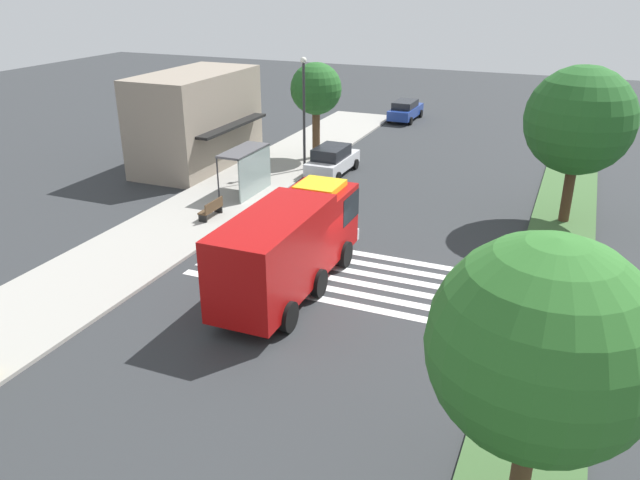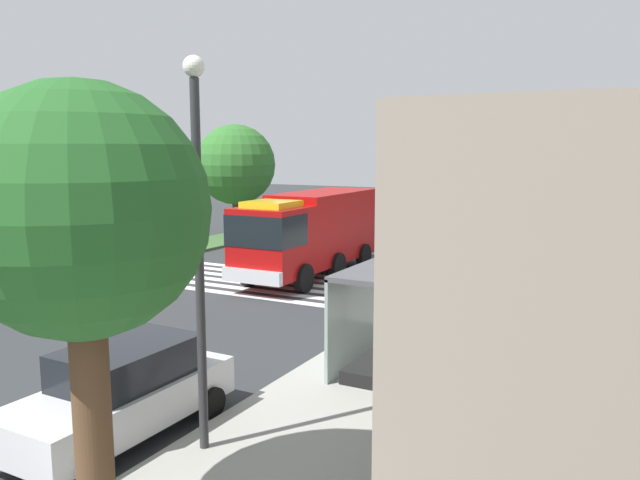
{
  "view_description": "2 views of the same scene",
  "coord_description": "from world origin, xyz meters",
  "px_view_note": "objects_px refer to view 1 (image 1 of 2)",
  "views": [
    {
      "loc": [
        -21.57,
        -8.14,
        11.37
      ],
      "look_at": [
        -0.55,
        0.67,
        1.61
      ],
      "focal_mm": 35.05,
      "sensor_mm": 36.0,
      "label": 1
    },
    {
      "loc": [
        20.93,
        13.98,
        5.4
      ],
      "look_at": [
        -2.49,
        1.53,
        1.52
      ],
      "focal_mm": 35.36,
      "sensor_mm": 36.0,
      "label": 2
    }
  ],
  "objects_px": {
    "bus_stop_shelter": "(249,163)",
    "street_lamp": "(304,105)",
    "bench_near_shelter": "(212,209)",
    "median_tree_west": "(580,121)",
    "parked_car_mid": "(332,160)",
    "median_tree_far_west": "(542,347)",
    "parked_car_east": "(405,110)",
    "sidewalk_tree_center": "(316,90)",
    "fire_truck": "(292,240)"
  },
  "relations": [
    {
      "from": "fire_truck",
      "to": "bench_near_shelter",
      "type": "xyz_separation_m",
      "value": [
        5.0,
        6.79,
        -1.4
      ]
    },
    {
      "from": "bus_stop_shelter",
      "to": "street_lamp",
      "type": "relative_size",
      "value": 0.52
    },
    {
      "from": "median_tree_far_west",
      "to": "fire_truck",
      "type": "bearing_deg",
      "value": 49.29
    },
    {
      "from": "sidewalk_tree_center",
      "to": "fire_truck",
      "type": "bearing_deg",
      "value": -159.79
    },
    {
      "from": "bench_near_shelter",
      "to": "sidewalk_tree_center",
      "type": "xyz_separation_m",
      "value": [
        12.19,
        -0.46,
        3.96
      ]
    },
    {
      "from": "bench_near_shelter",
      "to": "fire_truck",
      "type": "bearing_deg",
      "value": -126.37
    },
    {
      "from": "fire_truck",
      "to": "parked_car_mid",
      "type": "distance_m",
      "value": 15.14
    },
    {
      "from": "street_lamp",
      "to": "median_tree_far_west",
      "type": "xyz_separation_m",
      "value": [
        -22.52,
        -15.36,
        0.33
      ]
    },
    {
      "from": "median_tree_far_west",
      "to": "parked_car_east",
      "type": "bearing_deg",
      "value": 19.1
    },
    {
      "from": "parked_car_mid",
      "to": "median_tree_west",
      "type": "distance_m",
      "value": 14.54
    },
    {
      "from": "median_tree_far_west",
      "to": "median_tree_west",
      "type": "xyz_separation_m",
      "value": [
        19.47,
        0.0,
        0.66
      ]
    },
    {
      "from": "fire_truck",
      "to": "sidewalk_tree_center",
      "type": "xyz_separation_m",
      "value": [
        17.19,
        6.33,
        2.57
      ]
    },
    {
      "from": "parked_car_east",
      "to": "sidewalk_tree_center",
      "type": "height_order",
      "value": "sidewalk_tree_center"
    },
    {
      "from": "bus_stop_shelter",
      "to": "median_tree_far_west",
      "type": "bearing_deg",
      "value": -136.54
    },
    {
      "from": "parked_car_mid",
      "to": "sidewalk_tree_center",
      "type": "distance_m",
      "value": 5.03
    },
    {
      "from": "bench_near_shelter",
      "to": "street_lamp",
      "type": "relative_size",
      "value": 0.24
    },
    {
      "from": "parked_car_mid",
      "to": "street_lamp",
      "type": "distance_m",
      "value": 3.67
    },
    {
      "from": "bench_near_shelter",
      "to": "median_tree_west",
      "type": "relative_size",
      "value": 0.21
    },
    {
      "from": "parked_car_mid",
      "to": "sidewalk_tree_center",
      "type": "xyz_separation_m",
      "value": [
        2.66,
        2.2,
        3.66
      ]
    },
    {
      "from": "sidewalk_tree_center",
      "to": "median_tree_far_west",
      "type": "height_order",
      "value": "median_tree_far_west"
    },
    {
      "from": "sidewalk_tree_center",
      "to": "median_tree_west",
      "type": "xyz_separation_m",
      "value": [
        -5.84,
        -15.76,
        0.52
      ]
    },
    {
      "from": "fire_truck",
      "to": "bus_stop_shelter",
      "type": "xyz_separation_m",
      "value": [
        9.0,
        6.79,
        -0.1
      ]
    },
    {
      "from": "parked_car_mid",
      "to": "median_tree_far_west",
      "type": "relative_size",
      "value": 0.68
    },
    {
      "from": "parked_car_east",
      "to": "median_tree_far_west",
      "type": "bearing_deg",
      "value": -160.17
    },
    {
      "from": "street_lamp",
      "to": "sidewalk_tree_center",
      "type": "height_order",
      "value": "street_lamp"
    },
    {
      "from": "parked_car_east",
      "to": "bench_near_shelter",
      "type": "xyz_separation_m",
      "value": [
        -26.04,
        2.66,
        -0.27
      ]
    },
    {
      "from": "bench_near_shelter",
      "to": "median_tree_west",
      "type": "height_order",
      "value": "median_tree_west"
    },
    {
      "from": "street_lamp",
      "to": "median_tree_far_west",
      "type": "bearing_deg",
      "value": -145.71
    },
    {
      "from": "fire_truck",
      "to": "bus_stop_shelter",
      "type": "relative_size",
      "value": 2.54
    },
    {
      "from": "median_tree_west",
      "to": "parked_car_east",
      "type": "bearing_deg",
      "value": 34.54
    },
    {
      "from": "fire_truck",
      "to": "median_tree_far_west",
      "type": "xyz_separation_m",
      "value": [
        -8.11,
        -9.43,
        2.43
      ]
    },
    {
      "from": "parked_car_east",
      "to": "street_lamp",
      "type": "bearing_deg",
      "value": 174.57
    },
    {
      "from": "parked_car_mid",
      "to": "bench_near_shelter",
      "type": "bearing_deg",
      "value": 165.1
    },
    {
      "from": "parked_car_east",
      "to": "bench_near_shelter",
      "type": "relative_size",
      "value": 3.0
    },
    {
      "from": "median_tree_west",
      "to": "bus_stop_shelter",
      "type": "bearing_deg",
      "value": 98.25
    },
    {
      "from": "fire_truck",
      "to": "street_lamp",
      "type": "relative_size",
      "value": 1.32
    },
    {
      "from": "bus_stop_shelter",
      "to": "sidewalk_tree_center",
      "type": "xyz_separation_m",
      "value": [
        8.19,
        -0.46,
        2.67
      ]
    },
    {
      "from": "bus_stop_shelter",
      "to": "median_tree_west",
      "type": "relative_size",
      "value": 0.47
    },
    {
      "from": "median_tree_far_west",
      "to": "street_lamp",
      "type": "bearing_deg",
      "value": 34.29
    },
    {
      "from": "bench_near_shelter",
      "to": "street_lamp",
      "type": "height_order",
      "value": "street_lamp"
    },
    {
      "from": "bus_stop_shelter",
      "to": "median_tree_west",
      "type": "height_order",
      "value": "median_tree_west"
    },
    {
      "from": "parked_car_mid",
      "to": "bus_stop_shelter",
      "type": "distance_m",
      "value": 6.21
    },
    {
      "from": "bench_near_shelter",
      "to": "street_lamp",
      "type": "bearing_deg",
      "value": -5.24
    },
    {
      "from": "parked_car_mid",
      "to": "street_lamp",
      "type": "bearing_deg",
      "value": 94.48
    },
    {
      "from": "bus_stop_shelter",
      "to": "sidewalk_tree_center",
      "type": "relative_size",
      "value": 0.57
    },
    {
      "from": "fire_truck",
      "to": "parked_car_east",
      "type": "xyz_separation_m",
      "value": [
        31.05,
        4.13,
        -1.13
      ]
    },
    {
      "from": "parked_car_east",
      "to": "median_tree_far_west",
      "type": "distance_m",
      "value": 41.59
    },
    {
      "from": "fire_truck",
      "to": "median_tree_far_west",
      "type": "distance_m",
      "value": 12.67
    },
    {
      "from": "street_lamp",
      "to": "parked_car_east",
      "type": "bearing_deg",
      "value": -6.17
    },
    {
      "from": "bus_stop_shelter",
      "to": "bench_near_shelter",
      "type": "relative_size",
      "value": 2.19
    }
  ]
}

